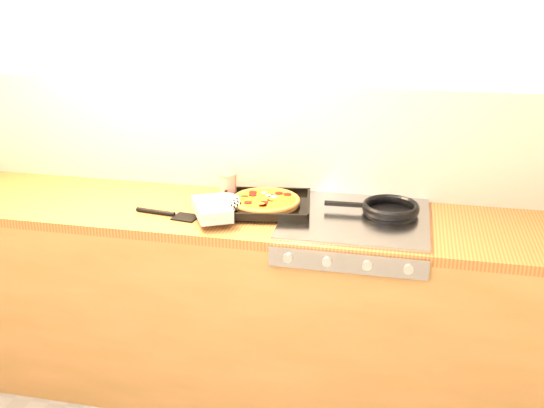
% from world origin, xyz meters
% --- Properties ---
extents(room_shell, '(3.20, 3.20, 3.20)m').
position_xyz_m(room_shell, '(0.00, 1.39, 1.15)').
color(room_shell, white).
rests_on(room_shell, ground).
extents(counter_run, '(3.20, 0.62, 0.90)m').
position_xyz_m(counter_run, '(0.00, 1.10, 0.45)').
color(counter_run, '#925F38').
rests_on(counter_run, ground).
extents(stovetop, '(0.60, 0.56, 0.02)m').
position_xyz_m(stovetop, '(0.45, 1.10, 0.91)').
color(stovetop, '#9B9BA0').
rests_on(stovetop, counter_run).
extents(pizza_on_tray, '(0.51, 0.49, 0.06)m').
position_xyz_m(pizza_on_tray, '(0.01, 1.09, 0.94)').
color(pizza_on_tray, black).
rests_on(pizza_on_tray, stovetop).
extents(frying_pan, '(0.40, 0.25, 0.04)m').
position_xyz_m(frying_pan, '(0.58, 1.16, 0.94)').
color(frying_pan, black).
rests_on(frying_pan, stovetop).
extents(tomato_can, '(0.10, 0.10, 0.11)m').
position_xyz_m(tomato_can, '(-0.14, 1.26, 0.96)').
color(tomato_can, maroon).
rests_on(tomato_can, counter_run).
extents(juice_glass, '(0.08, 0.08, 0.11)m').
position_xyz_m(juice_glass, '(-0.15, 1.27, 0.96)').
color(juice_glass, '#EC590D').
rests_on(juice_glass, counter_run).
extents(wooden_spoon, '(0.28, 0.16, 0.02)m').
position_xyz_m(wooden_spoon, '(0.03, 1.27, 0.91)').
color(wooden_spoon, '#A87147').
rests_on(wooden_spoon, counter_run).
extents(black_spatula, '(0.29, 0.10, 0.02)m').
position_xyz_m(black_spatula, '(-0.33, 0.98, 0.91)').
color(black_spatula, black).
rests_on(black_spatula, counter_run).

